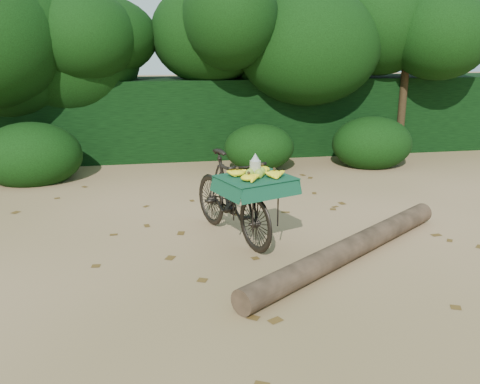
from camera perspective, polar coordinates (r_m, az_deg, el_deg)
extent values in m
plane|color=tan|center=(6.42, -2.68, -7.28)|extent=(80.00, 80.00, 0.00)
imported|color=black|center=(6.85, -0.96, -0.47)|extent=(1.21, 2.04, 1.18)
cube|color=black|center=(6.25, 1.77, 1.49)|extent=(0.58, 0.64, 0.03)
cube|color=#124629|center=(6.24, 1.77, 1.66)|extent=(1.05, 0.96, 0.01)
ellipsoid|color=olive|center=(6.27, 2.41, 2.30)|extent=(0.11, 0.09, 0.12)
ellipsoid|color=olive|center=(6.29, 1.43, 2.35)|extent=(0.11, 0.09, 0.12)
ellipsoid|color=olive|center=(6.19, 1.13, 2.12)|extent=(0.11, 0.09, 0.12)
ellipsoid|color=olive|center=(6.17, 2.13, 2.07)|extent=(0.11, 0.09, 0.12)
cylinder|color=#EAE5C6|center=(6.23, 1.72, 2.73)|extent=(0.14, 0.14, 0.18)
cylinder|color=brown|center=(6.45, 12.37, -6.18)|extent=(3.35, 2.47, 0.28)
cube|color=black|center=(12.27, -6.80, 8.36)|extent=(26.00, 1.80, 1.80)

